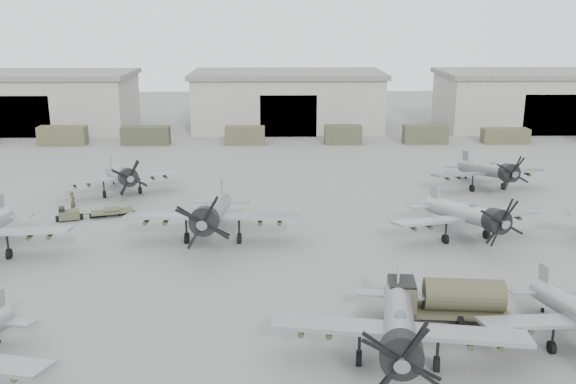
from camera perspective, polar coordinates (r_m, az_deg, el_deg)
name	(u,v)px	position (r m, az deg, el deg)	size (l,w,h in m)	color
ground	(307,305)	(40.18, 1.72, -9.98)	(220.00, 220.00, 0.00)	#5D5D5B
hangar_left	(37,101)	(105.34, -21.38, 7.55)	(29.00, 14.80, 8.70)	gray
hangar_center	(287,100)	(98.99, -0.05, 8.16)	(29.00, 14.80, 8.70)	gray
hangar_right	(534,100)	(106.72, 21.01, 7.68)	(29.00, 14.80, 8.70)	gray
support_truck_1	(63,136)	(92.25, -19.39, 4.76)	(6.38, 2.20, 2.53)	#46462E
support_truck_2	(146,135)	(89.40, -12.53, 4.93)	(6.47, 2.20, 2.46)	#363A26
support_truck_3	(245,135)	(87.76, -3.84, 5.05)	(5.37, 2.20, 2.39)	#46452E
support_truck_4	(343,135)	(88.14, 4.92, 5.11)	(5.01, 2.20, 2.51)	#3B402A
support_truck_5	(425,134)	(90.04, 12.11, 5.05)	(6.00, 2.20, 2.52)	#3D412A
support_truck_6	(505,136)	(93.23, 18.75, 4.76)	(6.30, 2.20, 2.00)	#45462E
aircraft_near_1	(399,327)	(32.99, 9.86, -11.72)	(13.01, 11.71, 5.16)	gray
aircraft_mid_1	(212,213)	(49.70, -6.77, -1.88)	(13.61, 12.25, 5.46)	gray
aircraft_mid_2	(469,215)	(51.81, 15.78, -1.96)	(12.19, 10.97, 4.86)	#95989E
aircraft_far_0	(121,175)	(64.39, -14.58, 1.44)	(11.23, 10.17, 4.59)	#95989D
aircraft_far_1	(490,170)	(67.27, 17.52, 1.84)	(11.70, 10.53, 4.64)	gray
fuel_tanker	(446,297)	(38.63, 13.85, -9.07)	(7.07, 2.94, 2.65)	#3E3D29
tug_trailer	(86,214)	(58.59, -17.55, -1.84)	(6.31, 3.07, 1.26)	#3E442C
ground_crew	(73,201)	(60.95, -18.58, -0.80)	(0.69, 0.45, 1.88)	#3E3E29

